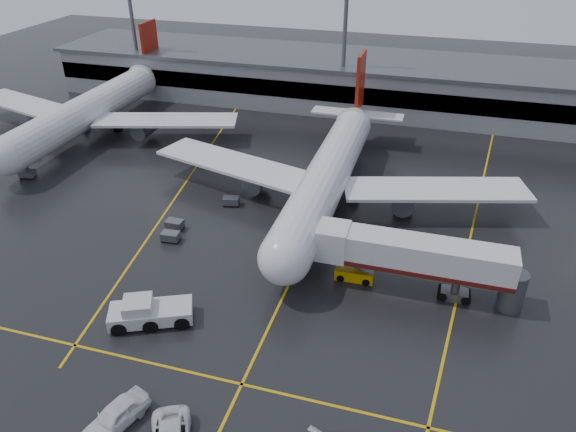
% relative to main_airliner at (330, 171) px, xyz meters
% --- Properties ---
extents(ground, '(220.00, 220.00, 0.00)m').
position_rel_main_airliner_xyz_m(ground, '(0.00, -9.70, -4.21)').
color(ground, black).
rests_on(ground, ground).
extents(apron_line_centre, '(0.25, 90.00, 0.02)m').
position_rel_main_airliner_xyz_m(apron_line_centre, '(0.00, -9.70, -4.20)').
color(apron_line_centre, gold).
rests_on(apron_line_centre, ground).
extents(apron_line_stop, '(60.00, 0.25, 0.02)m').
position_rel_main_airliner_xyz_m(apron_line_stop, '(0.00, -31.70, -4.20)').
color(apron_line_stop, gold).
rests_on(apron_line_stop, ground).
extents(apron_line_left, '(9.99, 69.35, 0.02)m').
position_rel_main_airliner_xyz_m(apron_line_left, '(-20.00, 0.30, -4.20)').
color(apron_line_left, gold).
rests_on(apron_line_left, ground).
extents(apron_line_right, '(7.57, 69.64, 0.02)m').
position_rel_main_airliner_xyz_m(apron_line_right, '(18.00, 0.30, -4.20)').
color(apron_line_right, gold).
rests_on(apron_line_right, ground).
extents(terminal, '(122.00, 19.00, 8.60)m').
position_rel_main_airliner_xyz_m(terminal, '(0.00, 38.23, 0.11)').
color(terminal, gray).
rests_on(terminal, ground).
extents(light_mast_left, '(3.00, 1.20, 25.45)m').
position_rel_main_airliner_xyz_m(light_mast_left, '(-45.00, 32.30, 10.27)').
color(light_mast_left, '#595B60').
rests_on(light_mast_left, ground).
extents(light_mast_mid, '(3.00, 1.20, 25.45)m').
position_rel_main_airliner_xyz_m(light_mast_mid, '(-5.00, 32.30, 10.27)').
color(light_mast_mid, '#595B60').
rests_on(light_mast_mid, ground).
extents(main_airliner, '(48.80, 45.60, 14.10)m').
position_rel_main_airliner_xyz_m(main_airliner, '(0.00, 0.00, 0.00)').
color(main_airliner, silver).
rests_on(main_airliner, ground).
extents(second_airliner, '(48.80, 45.60, 14.10)m').
position_rel_main_airliner_xyz_m(second_airliner, '(-42.00, 12.00, 0.00)').
color(second_airliner, silver).
rests_on(second_airliner, ground).
extents(jet_bridge, '(19.90, 3.40, 6.05)m').
position_rel_main_airliner_xyz_m(jet_bridge, '(11.87, -15.70, -0.28)').
color(jet_bridge, silver).
rests_on(jet_bridge, ground).
extents(pushback_tractor, '(8.01, 5.79, 2.66)m').
position_rel_main_airliner_xyz_m(pushback_tractor, '(-10.73, -27.09, -3.15)').
color(pushback_tractor, '#BDBDC0').
rests_on(pushback_tractor, ground).
extents(belt_loader, '(3.92, 1.90, 2.46)m').
position_rel_main_airliner_xyz_m(belt_loader, '(6.14, -15.36, -3.60)').
color(belt_loader, '#D49906').
rests_on(belt_loader, ground).
extents(service_van_d, '(3.74, 5.83, 1.85)m').
position_rel_main_airliner_xyz_m(service_van_d, '(-7.50, -37.89, -3.28)').
color(service_van_d, white).
rests_on(service_van_d, ground).
extents(baggage_cart_a, '(2.08, 1.43, 1.12)m').
position_rel_main_airliner_xyz_m(baggage_cart_a, '(-15.11, -14.27, -3.58)').
color(baggage_cart_a, '#595B60').
rests_on(baggage_cart_a, ground).
extents(baggage_cart_b, '(2.04, 1.37, 1.12)m').
position_rel_main_airliner_xyz_m(baggage_cart_b, '(-15.86, -11.76, -3.58)').
color(baggage_cart_b, '#595B60').
rests_on(baggage_cart_b, ground).
extents(baggage_cart_c, '(2.25, 1.74, 1.12)m').
position_rel_main_airliner_xyz_m(baggage_cart_c, '(-11.57, -4.65, -3.58)').
color(baggage_cart_c, '#595B60').
rests_on(baggage_cart_c, ground).
extents(baggage_cart_d, '(2.36, 2.00, 1.12)m').
position_rel_main_airliner_xyz_m(baggage_cart_d, '(-46.18, 1.28, -3.58)').
color(baggage_cart_d, '#595B60').
rests_on(baggage_cart_d, ground).
extents(baggage_cart_e, '(2.21, 1.66, 1.12)m').
position_rel_main_airliner_xyz_m(baggage_cart_e, '(-41.56, -5.34, -3.58)').
color(baggage_cart_e, '#595B60').
rests_on(baggage_cart_e, ground).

